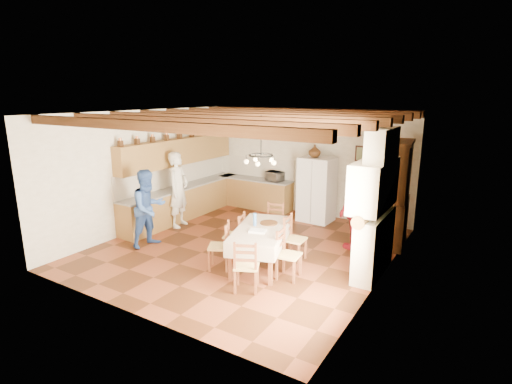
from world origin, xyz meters
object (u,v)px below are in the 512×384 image
(chair_right_near, at_px, (289,254))
(person_man, at_px, (178,190))
(chair_left_near, at_px, (219,245))
(microwave, at_px, (275,176))
(dining_table, at_px, (261,232))
(person_woman_blue, at_px, (149,208))
(chair_end_far, at_px, (273,224))
(chair_end_near, at_px, (246,265))
(refrigerator, at_px, (317,189))
(chair_right_far, at_px, (295,238))
(hutch, at_px, (396,194))
(person_woman_red, at_px, (357,210))
(chair_left_far, at_px, (234,235))

(chair_right_near, relative_size, person_man, 0.49)
(chair_left_near, distance_m, microwave, 4.28)
(dining_table, distance_m, person_woman_blue, 2.74)
(chair_end_far, bearing_deg, chair_end_near, -84.13)
(dining_table, bearing_deg, chair_right_near, -16.52)
(refrigerator, xyz_separation_m, chair_right_far, (0.70, -2.73, -0.39))
(chair_left_near, xyz_separation_m, microwave, (-1.03, 4.12, 0.56))
(hutch, xyz_separation_m, chair_end_near, (-1.64, -3.69, -0.71))
(chair_left_near, bearing_deg, dining_table, 103.16)
(chair_end_far, xyz_separation_m, person_woman_blue, (-2.35, -1.53, 0.40))
(chair_right_far, distance_m, person_man, 3.62)
(microwave, bearing_deg, chair_right_near, -43.02)
(chair_left_near, distance_m, person_woman_red, 3.16)
(chair_right_near, bearing_deg, person_man, 65.95)
(person_woman_red, bearing_deg, dining_table, -11.84)
(refrigerator, bearing_deg, person_woman_blue, -121.45)
(person_man, bearing_deg, dining_table, -120.58)
(chair_end_near, bearing_deg, chair_left_near, -52.36)
(chair_end_far, height_order, person_woman_blue, person_woman_blue)
(hutch, height_order, chair_end_far, hutch)
(chair_left_near, relative_size, chair_end_near, 1.00)
(microwave, bearing_deg, hutch, 0.36)
(chair_right_far, bearing_deg, chair_left_far, 109.38)
(refrigerator, xyz_separation_m, hutch, (2.20, -0.67, 0.32))
(chair_right_far, height_order, chair_end_far, same)
(dining_table, relative_size, person_man, 1.03)
(chair_right_near, height_order, chair_end_near, same)
(chair_right_far, distance_m, chair_end_near, 1.63)
(person_man, height_order, microwave, person_man)
(person_woman_blue, bearing_deg, person_man, 22.91)
(refrigerator, distance_m, chair_right_near, 3.69)
(person_woman_blue, bearing_deg, chair_end_near, -94.51)
(chair_right_near, relative_size, microwave, 1.94)
(hutch, xyz_separation_m, chair_right_near, (-1.23, -2.87, -0.71))
(chair_right_far, bearing_deg, chair_left_near, 133.30)
(person_woman_red, bearing_deg, chair_left_near, -15.49)
(chair_right_far, bearing_deg, person_woman_red, -36.09)
(person_woman_red, relative_size, microwave, 3.60)
(refrigerator, xyz_separation_m, chair_left_near, (-0.41, -3.86, -0.39))
(refrigerator, bearing_deg, chair_right_near, -72.18)
(refrigerator, height_order, chair_left_far, refrigerator)
(person_woman_red, height_order, microwave, person_woman_red)
(chair_right_near, xyz_separation_m, person_woman_red, (0.60, 2.11, 0.41))
(chair_right_near, distance_m, chair_end_far, 1.77)
(refrigerator, height_order, chair_end_far, refrigerator)
(chair_end_near, xyz_separation_m, person_woman_blue, (-3.04, 0.66, 0.40))
(chair_left_near, bearing_deg, hutch, 113.13)
(chair_end_near, bearing_deg, chair_end_far, -98.10)
(person_man, xyz_separation_m, person_woman_blue, (0.38, -1.40, -0.10))
(person_woman_red, bearing_deg, chair_right_near, 7.74)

